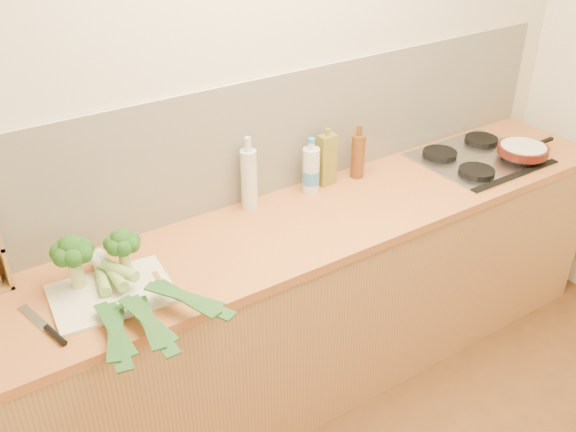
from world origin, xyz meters
name	(u,v)px	position (x,y,z in m)	size (l,w,h in m)	color
room_shell	(274,136)	(0.00, 1.49, 1.17)	(3.50, 3.50, 3.50)	beige
counter	(310,302)	(0.00, 1.20, 0.45)	(3.20, 0.62, 0.90)	#B6884C
gas_hob	(479,158)	(1.02, 1.20, 0.91)	(0.58, 0.50, 0.04)	silver
chopping_board	(112,293)	(-0.89, 1.16, 0.91)	(0.41, 0.30, 0.01)	beige
broccoli_left	(72,252)	(-0.97, 1.26, 1.05)	(0.15, 0.15, 0.21)	#AABA6C
broccoli_right	(122,244)	(-0.80, 1.25, 1.03)	(0.13, 0.13, 0.18)	#AABA6C
leek_front	(106,294)	(-0.92, 1.13, 0.94)	(0.19, 0.65, 0.04)	white
leek_mid	(124,288)	(-0.86, 1.10, 0.95)	(0.10, 0.66, 0.04)	white
leek_back	(136,277)	(-0.81, 1.12, 0.97)	(0.33, 0.64, 0.04)	white
chefs_knife	(50,331)	(-1.13, 1.08, 0.91)	(0.09, 0.29, 0.02)	silver
skillet	(523,149)	(1.19, 1.08, 0.96)	(0.36, 0.25, 0.04)	#49150C
oil_tin	(327,159)	(0.24, 1.42, 1.02)	(0.08, 0.05, 0.27)	olive
glass_bottle	(249,179)	(-0.17, 1.42, 1.04)	(0.07, 0.07, 0.33)	silver
amber_bottle	(358,155)	(0.40, 1.39, 1.01)	(0.06, 0.06, 0.26)	#623512
water_bottle	(311,172)	(0.13, 1.39, 1.00)	(0.08, 0.08, 0.24)	silver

